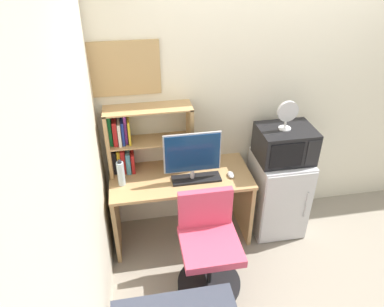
# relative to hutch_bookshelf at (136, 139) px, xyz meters

# --- Properties ---
(wall_back) EXTENTS (6.40, 0.04, 2.60)m
(wall_back) POSITION_rel_hutch_bookshelf_xyz_m (1.67, 0.13, 0.25)
(wall_back) COLOR silver
(wall_back) RESTS_ON ground_plane
(wall_left) EXTENTS (0.04, 4.40, 2.60)m
(wall_left) POSITION_rel_hutch_bookshelf_xyz_m (-0.35, -1.49, 0.25)
(wall_left) COLOR silver
(wall_left) RESTS_ON ground_plane
(desk) EXTENTS (1.29, 0.59, 0.73)m
(desk) POSITION_rel_hutch_bookshelf_xyz_m (0.37, -0.19, -0.54)
(desk) COLOR tan
(desk) RESTS_ON ground_plane
(hutch_bookshelf) EXTENTS (0.77, 0.24, 0.63)m
(hutch_bookshelf) POSITION_rel_hutch_bookshelf_xyz_m (0.00, 0.00, 0.00)
(hutch_bookshelf) COLOR tan
(hutch_bookshelf) RESTS_ON desk
(monitor) EXTENTS (0.51, 0.16, 0.47)m
(monitor) POSITION_rel_hutch_bookshelf_xyz_m (0.47, -0.26, -0.06)
(monitor) COLOR #B7B7BC
(monitor) RESTS_ON desk
(keyboard) EXTENTS (0.44, 0.15, 0.02)m
(keyboard) POSITION_rel_hutch_bookshelf_xyz_m (0.50, -0.26, -0.31)
(keyboard) COLOR black
(keyboard) RESTS_ON desk
(computer_mouse) EXTENTS (0.06, 0.10, 0.04)m
(computer_mouse) POSITION_rel_hutch_bookshelf_xyz_m (0.82, -0.27, -0.30)
(computer_mouse) COLOR silver
(computer_mouse) RESTS_ON desk
(water_bottle) EXTENTS (0.06, 0.06, 0.25)m
(water_bottle) POSITION_rel_hutch_bookshelf_xyz_m (-0.16, -0.22, -0.20)
(water_bottle) COLOR silver
(water_bottle) RESTS_ON desk
(mini_fridge) EXTENTS (0.49, 0.54, 0.83)m
(mini_fridge) POSITION_rel_hutch_bookshelf_xyz_m (1.34, -0.20, -0.64)
(mini_fridge) COLOR silver
(mini_fridge) RESTS_ON ground_plane
(microwave) EXTENTS (0.50, 0.40, 0.31)m
(microwave) POSITION_rel_hutch_bookshelf_xyz_m (1.34, -0.20, -0.07)
(microwave) COLOR black
(microwave) RESTS_ON mini_fridge
(desk_fan) EXTENTS (0.19, 0.11, 0.27)m
(desk_fan) POSITION_rel_hutch_bookshelf_xyz_m (1.31, -0.21, 0.24)
(desk_fan) COLOR silver
(desk_fan) RESTS_ON microwave
(desk_chair) EXTENTS (0.55, 0.55, 0.87)m
(desk_chair) POSITION_rel_hutch_bookshelf_xyz_m (0.51, -0.78, -0.67)
(desk_chair) COLOR black
(desk_chair) RESTS_ON ground_plane
(wall_corkboard) EXTENTS (0.80, 0.02, 0.46)m
(wall_corkboard) POSITION_rel_hutch_bookshelf_xyz_m (-0.14, 0.10, 0.62)
(wall_corkboard) COLOR tan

